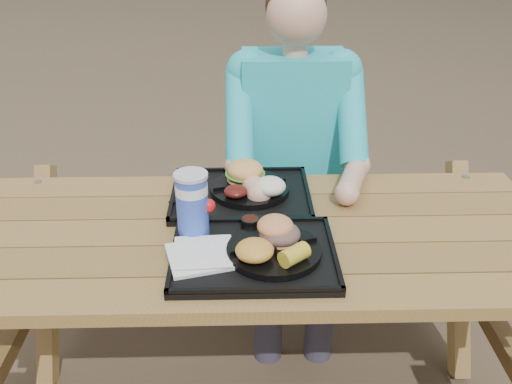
{
  "coord_description": "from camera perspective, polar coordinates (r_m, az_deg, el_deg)",
  "views": [
    {
      "loc": [
        -0.04,
        -1.45,
        1.65
      ],
      "look_at": [
        0.0,
        0.0,
        0.88
      ],
      "focal_mm": 40.0,
      "sensor_mm": 36.0,
      "label": 1
    }
  ],
  "objects": [
    {
      "name": "picnic_table",
      "position": [
        1.93,
        0.0,
        -13.38
      ],
      "size": [
        1.8,
        1.49,
        0.75
      ],
      "primitive_type": null,
      "color": "#999999",
      "rests_on": "ground"
    },
    {
      "name": "tray_near",
      "position": [
        1.57,
        -0.23,
        -6.42
      ],
      "size": [
        0.45,
        0.35,
        0.02
      ],
      "primitive_type": "cube",
      "color": "black",
      "rests_on": "picnic_table"
    },
    {
      "name": "tray_far",
      "position": [
        1.87,
        -1.53,
        -0.37
      ],
      "size": [
        0.45,
        0.35,
        0.02
      ],
      "primitive_type": "cube",
      "color": "black",
      "rests_on": "picnic_table"
    },
    {
      "name": "plate_near",
      "position": [
        1.56,
        1.81,
        -5.89
      ],
      "size": [
        0.26,
        0.26,
        0.02
      ],
      "primitive_type": "cylinder",
      "color": "black",
      "rests_on": "tray_near"
    },
    {
      "name": "plate_far",
      "position": [
        1.87,
        -0.62,
        0.33
      ],
      "size": [
        0.26,
        0.26,
        0.02
      ],
      "primitive_type": "cylinder",
      "color": "black",
      "rests_on": "tray_far"
    },
    {
      "name": "napkin_stack",
      "position": [
        1.55,
        -5.73,
        -6.34
      ],
      "size": [
        0.2,
        0.2,
        0.02
      ],
      "primitive_type": "cube",
      "rotation": [
        0.0,
        0.0,
        0.26
      ],
      "color": "silver",
      "rests_on": "tray_near"
    },
    {
      "name": "soda_cup",
      "position": [
        1.61,
        -6.38,
        -1.39
      ],
      "size": [
        0.09,
        0.09,
        0.18
      ],
      "primitive_type": "cylinder",
      "color": "#1839B6",
      "rests_on": "tray_near"
    },
    {
      "name": "condiment_bbq",
      "position": [
        1.67,
        -0.57,
        -3.15
      ],
      "size": [
        0.06,
        0.06,
        0.03
      ],
      "primitive_type": "cylinder",
      "color": "black",
      "rests_on": "tray_near"
    },
    {
      "name": "condiment_mustard",
      "position": [
        1.67,
        1.52,
        -3.24
      ],
      "size": [
        0.05,
        0.05,
        0.03
      ],
      "primitive_type": "cylinder",
      "color": "#F6A81B",
      "rests_on": "tray_near"
    },
    {
      "name": "sandwich",
      "position": [
        1.55,
        2.4,
        -3.19
      ],
      "size": [
        0.11,
        0.11,
        0.11
      ],
      "primitive_type": null,
      "color": "#D7854C",
      "rests_on": "plate_near"
    },
    {
      "name": "mac_cheese",
      "position": [
        1.5,
        -0.14,
        -5.85
      ],
      "size": [
        0.1,
        0.1,
        0.05
      ],
      "primitive_type": "ellipsoid",
      "color": "gold",
      "rests_on": "plate_near"
    },
    {
      "name": "corn_cob",
      "position": [
        1.49,
        3.85,
        -6.27
      ],
      "size": [
        0.11,
        0.11,
        0.05
      ],
      "primitive_type": null,
      "rotation": [
        0.0,
        0.0,
        0.7
      ],
      "color": "gold",
      "rests_on": "plate_near"
    },
    {
      "name": "cutlery_far",
      "position": [
        1.88,
        -6.55,
        0.04
      ],
      "size": [
        0.07,
        0.15,
        0.01
      ],
      "primitive_type": "cube",
      "rotation": [
        0.0,
        0.0,
        -0.31
      ],
      "color": "black",
      "rests_on": "tray_far"
    },
    {
      "name": "burger",
      "position": [
        1.88,
        -1.1,
        2.64
      ],
      "size": [
        0.12,
        0.12,
        0.11
      ],
      "primitive_type": null,
      "color": "#E29D4F",
      "rests_on": "plate_far"
    },
    {
      "name": "baked_beans",
      "position": [
        1.8,
        -2.05,
        0.06
      ],
      "size": [
        0.07,
        0.07,
        0.03
      ],
      "primitive_type": "ellipsoid",
      "color": "#4D130F",
      "rests_on": "plate_far"
    },
    {
      "name": "potato_salad",
      "position": [
        1.81,
        1.41,
        0.59
      ],
      "size": [
        0.1,
        0.1,
        0.06
      ],
      "primitive_type": "ellipsoid",
      "color": "#F4E7CE",
      "rests_on": "plate_far"
    },
    {
      "name": "diner",
      "position": [
        2.26,
        3.53,
        1.39
      ],
      "size": [
        0.48,
        0.84,
        1.28
      ],
      "primitive_type": null,
      "color": "#1AAFBA",
      "rests_on": "ground"
    }
  ]
}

